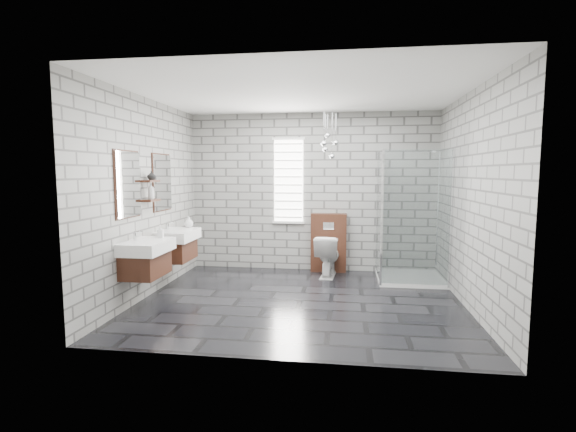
% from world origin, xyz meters
% --- Properties ---
extents(floor, '(4.20, 3.60, 0.02)m').
position_xyz_m(floor, '(0.00, 0.00, -0.01)').
color(floor, black).
rests_on(floor, ground).
extents(ceiling, '(4.20, 3.60, 0.02)m').
position_xyz_m(ceiling, '(0.00, 0.00, 2.71)').
color(ceiling, white).
rests_on(ceiling, wall_back).
extents(wall_back, '(4.20, 0.02, 2.70)m').
position_xyz_m(wall_back, '(0.00, 1.81, 1.35)').
color(wall_back, gray).
rests_on(wall_back, floor).
extents(wall_front, '(4.20, 0.02, 2.70)m').
position_xyz_m(wall_front, '(0.00, -1.81, 1.35)').
color(wall_front, gray).
rests_on(wall_front, floor).
extents(wall_left, '(0.02, 3.60, 2.70)m').
position_xyz_m(wall_left, '(-2.11, 0.00, 1.35)').
color(wall_left, gray).
rests_on(wall_left, floor).
extents(wall_right, '(0.02, 3.60, 2.70)m').
position_xyz_m(wall_right, '(2.11, 0.00, 1.35)').
color(wall_right, gray).
rests_on(wall_right, floor).
extents(vanity_left, '(0.47, 0.70, 1.57)m').
position_xyz_m(vanity_left, '(-1.91, -0.54, 0.76)').
color(vanity_left, '#412114').
rests_on(vanity_left, wall_left).
extents(vanity_right, '(0.47, 0.70, 1.57)m').
position_xyz_m(vanity_right, '(-1.91, 0.43, 0.76)').
color(vanity_right, '#412114').
rests_on(vanity_right, wall_left).
extents(shelf_lower, '(0.14, 0.30, 0.03)m').
position_xyz_m(shelf_lower, '(-2.03, -0.05, 1.32)').
color(shelf_lower, '#412114').
rests_on(shelf_lower, wall_left).
extents(shelf_upper, '(0.14, 0.30, 0.03)m').
position_xyz_m(shelf_upper, '(-2.03, -0.05, 1.58)').
color(shelf_upper, '#412114').
rests_on(shelf_upper, wall_left).
extents(window, '(0.56, 0.05, 1.48)m').
position_xyz_m(window, '(-0.40, 1.78, 1.55)').
color(window, white).
rests_on(window, wall_back).
extents(cistern_panel, '(0.60, 0.20, 1.00)m').
position_xyz_m(cistern_panel, '(0.30, 1.70, 0.50)').
color(cistern_panel, '#412114').
rests_on(cistern_panel, floor).
extents(flush_plate, '(0.18, 0.01, 0.12)m').
position_xyz_m(flush_plate, '(0.30, 1.60, 0.80)').
color(flush_plate, silver).
rests_on(flush_plate, cistern_panel).
extents(shower_enclosure, '(1.00, 1.00, 2.03)m').
position_xyz_m(shower_enclosure, '(1.50, 1.18, 0.50)').
color(shower_enclosure, white).
rests_on(shower_enclosure, floor).
extents(pendant_cluster, '(0.27, 0.26, 0.80)m').
position_xyz_m(pendant_cluster, '(0.30, 1.37, 2.13)').
color(pendant_cluster, silver).
rests_on(pendant_cluster, ceiling).
extents(toilet, '(0.44, 0.70, 0.68)m').
position_xyz_m(toilet, '(0.30, 1.36, 0.34)').
color(toilet, white).
rests_on(toilet, floor).
extents(soap_bottle_a, '(0.09, 0.09, 0.16)m').
position_xyz_m(soap_bottle_a, '(-1.80, -0.28, 0.93)').
color(soap_bottle_a, '#B2B2B2').
rests_on(soap_bottle_a, vanity_left).
extents(soap_bottle_b, '(0.17, 0.17, 0.17)m').
position_xyz_m(soap_bottle_b, '(-1.82, 0.76, 0.93)').
color(soap_bottle_b, '#B2B2B2').
rests_on(soap_bottle_b, vanity_right).
extents(soap_bottle_c, '(0.11, 0.11, 0.22)m').
position_xyz_m(soap_bottle_c, '(-2.02, -0.06, 1.45)').
color(soap_bottle_c, '#B2B2B2').
rests_on(soap_bottle_c, shelf_lower).
extents(vase, '(0.14, 0.14, 0.12)m').
position_xyz_m(vase, '(-2.02, -0.03, 1.65)').
color(vase, '#B2B2B2').
rests_on(vase, shelf_upper).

